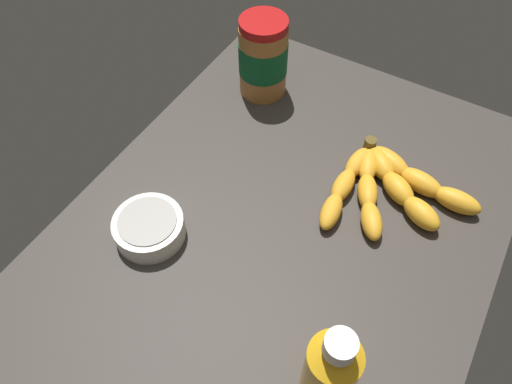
{
  "coord_description": "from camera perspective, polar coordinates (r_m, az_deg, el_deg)",
  "views": [
    {
      "loc": [
        37.55,
        17.21,
        63.07
      ],
      "look_at": [
        0.17,
        -4.78,
        5.04
      ],
      "focal_mm": 34.03,
      "sensor_mm": 36.0,
      "label": 1
    }
  ],
  "objects": [
    {
      "name": "honey_bottle",
      "position": [
        0.59,
        8.87,
        -19.71
      ],
      "size": [
        6.39,
        6.39,
        15.0
      ],
      "color": "gold",
      "rests_on": "ground_plane"
    },
    {
      "name": "banana_bunch",
      "position": [
        0.8,
        15.19,
        0.69
      ],
      "size": [
        20.51,
        22.11,
        3.53
      ],
      "color": "gold",
      "rests_on": "ground_plane"
    },
    {
      "name": "ground_plane",
      "position": [
        0.77,
        3.13,
        -4.59
      ],
      "size": [
        83.41,
        62.23,
        4.52
      ],
      "primitive_type": "cube",
      "color": "#38332D"
    },
    {
      "name": "peanut_butter_jar",
      "position": [
        0.91,
        0.84,
        15.57
      ],
      "size": [
        8.93,
        8.93,
        15.1
      ],
      "color": "#B27238",
      "rests_on": "ground_plane"
    },
    {
      "name": "small_bowl",
      "position": [
        0.74,
        -12.46,
        -4.07
      ],
      "size": [
        10.62,
        10.62,
        3.78
      ],
      "color": "silver",
      "rests_on": "ground_plane"
    }
  ]
}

